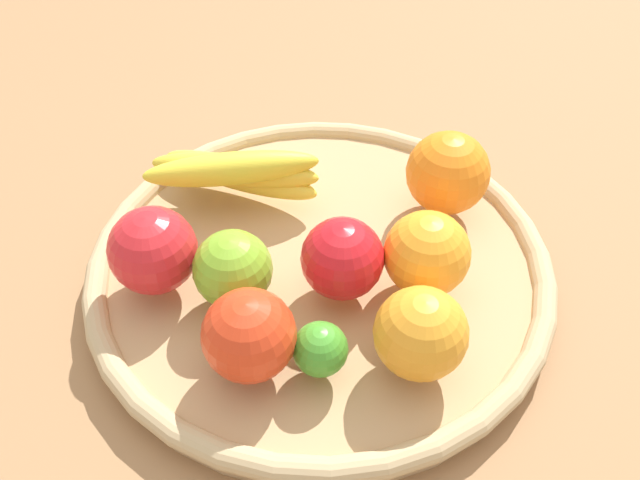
# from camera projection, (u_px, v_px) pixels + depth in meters

# --- Properties ---
(ground_plane) EXTENTS (2.40, 2.40, 0.00)m
(ground_plane) POSITION_uv_depth(u_px,v_px,m) (320.00, 280.00, 0.66)
(ground_plane) COLOR #996F48
(ground_plane) RESTS_ON ground
(basket) EXTENTS (0.43, 0.43, 0.03)m
(basket) POSITION_uv_depth(u_px,v_px,m) (320.00, 267.00, 0.65)
(basket) COLOR tan
(basket) RESTS_ON ground_plane
(lime_0) EXTENTS (0.06, 0.06, 0.04)m
(lime_0) POSITION_uv_depth(u_px,v_px,m) (320.00, 349.00, 0.53)
(lime_0) COLOR green
(lime_0) RESTS_ON basket
(orange_1) EXTENTS (0.09, 0.09, 0.08)m
(orange_1) POSITION_uv_depth(u_px,v_px,m) (448.00, 173.00, 0.66)
(orange_1) COLOR orange
(orange_1) RESTS_ON basket
(apple_0) EXTENTS (0.09, 0.09, 0.07)m
(apple_0) POSITION_uv_depth(u_px,v_px,m) (342.00, 259.00, 0.58)
(apple_0) COLOR red
(apple_0) RESTS_ON basket
(banana_bunch) EXTENTS (0.11, 0.17, 0.06)m
(banana_bunch) POSITION_uv_depth(u_px,v_px,m) (235.00, 171.00, 0.67)
(banana_bunch) COLOR yellow
(banana_bunch) RESTS_ON basket
(apple_3) EXTENTS (0.08, 0.08, 0.07)m
(apple_3) POSITION_uv_depth(u_px,v_px,m) (233.00, 269.00, 0.58)
(apple_3) COLOR #7AB22A
(apple_3) RESTS_ON basket
(orange_2) EXTENTS (0.10, 0.10, 0.08)m
(orange_2) POSITION_uv_depth(u_px,v_px,m) (426.00, 256.00, 0.58)
(orange_2) COLOR orange
(orange_2) RESTS_ON basket
(apple_2) EXTENTS (0.10, 0.10, 0.08)m
(apple_2) POSITION_uv_depth(u_px,v_px,m) (153.00, 250.00, 0.59)
(apple_2) COLOR red
(apple_2) RESTS_ON basket
(orange_0) EXTENTS (0.08, 0.08, 0.07)m
(orange_0) POSITION_uv_depth(u_px,v_px,m) (421.00, 333.00, 0.53)
(orange_0) COLOR orange
(orange_0) RESTS_ON basket
(apple_1) EXTENTS (0.10, 0.10, 0.07)m
(apple_1) POSITION_uv_depth(u_px,v_px,m) (249.00, 335.00, 0.52)
(apple_1) COLOR red
(apple_1) RESTS_ON basket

